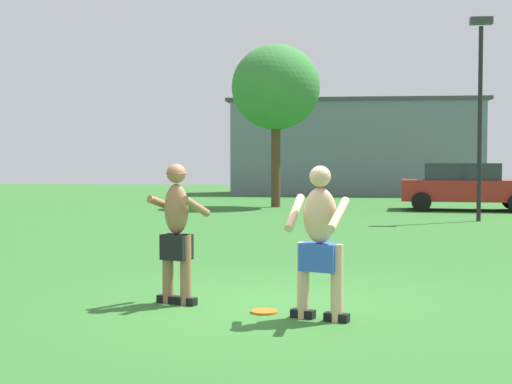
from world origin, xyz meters
TOP-DOWN VIEW (x-y plane):
  - ground_plane at (0.00, 0.00)m, footprint 80.00×80.00m
  - player_with_cap at (-1.08, -0.01)m, footprint 0.72×0.70m
  - player_in_blue at (0.60, -0.70)m, footprint 0.69×0.72m
  - frisbee at (-0.01, -0.41)m, footprint 0.30×0.30m
  - car_red_near_post at (5.19, 16.46)m, footprint 4.48×2.43m
  - lamp_post at (4.76, 12.11)m, footprint 0.60×0.24m
  - outbuilding_behind_lot at (1.86, 27.74)m, footprint 12.29×4.30m
  - tree_behind_players at (-1.27, 17.54)m, footprint 3.15×3.15m

SIDE VIEW (x-z plane):
  - ground_plane at x=0.00m, z-range 0.00..0.00m
  - frisbee at x=-0.01m, z-range 0.00..0.03m
  - car_red_near_post at x=5.19m, z-range 0.03..1.61m
  - player_in_blue at x=0.60m, z-range 0.04..1.68m
  - player_with_cap at x=-1.08m, z-range 0.07..1.74m
  - outbuilding_behind_lot at x=1.86m, z-range 0.01..4.62m
  - lamp_post at x=4.76m, z-range 0.64..6.22m
  - tree_behind_players at x=-1.27m, z-range 1.35..7.14m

